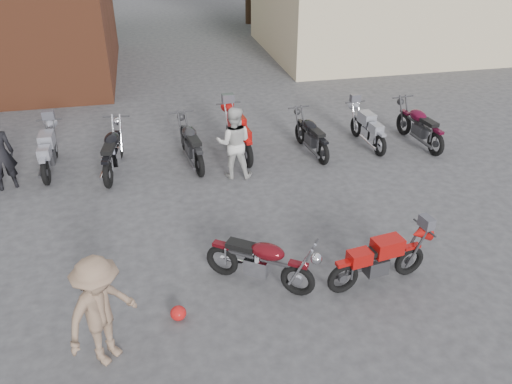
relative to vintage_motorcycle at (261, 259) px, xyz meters
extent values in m
plane|color=#37373A|center=(0.33, -0.15, -0.55)|extent=(90.00, 90.00, 0.00)
cube|color=tan|center=(8.83, 14.85, 1.20)|extent=(10.00, 8.00, 3.50)
ellipsoid|color=#B21313|center=(-1.44, -0.52, -0.43)|extent=(0.33, 0.33, 0.23)
imported|color=beige|center=(0.28, 4.02, 0.31)|extent=(0.96, 0.82, 1.72)
imported|color=#80654F|center=(-2.46, -1.07, 0.32)|extent=(1.25, 1.23, 1.73)
camera|label=1|loc=(-1.51, -6.43, 5.02)|focal=35.00mm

